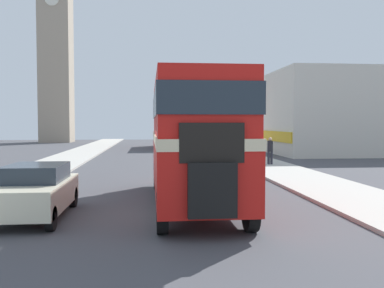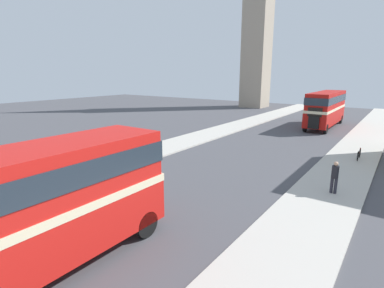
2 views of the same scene
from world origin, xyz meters
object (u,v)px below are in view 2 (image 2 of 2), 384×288
at_px(double_decker_bus, 29,205).
at_px(bus_distant, 326,106).
at_px(bicycle_on_pavement, 359,154).
at_px(pedestrian_walking, 335,176).
at_px(church_tower, 259,0).

xyz_separation_m(double_decker_bus, bus_distant, (1.12, 33.68, 0.02)).
bearing_deg(bicycle_on_pavement, double_decker_bus, -107.51).
bearing_deg(bus_distant, double_decker_bus, -91.91).
relative_size(pedestrian_walking, bicycle_on_pavement, 0.97).
xyz_separation_m(pedestrian_walking, bicycle_on_pavement, (0.19, 7.97, -0.61)).
height_order(double_decker_bus, pedestrian_walking, double_decker_bus).
bearing_deg(pedestrian_walking, bicycle_on_pavement, 88.62).
bearing_deg(pedestrian_walking, double_decker_bus, -116.74).
relative_size(bicycle_on_pavement, church_tower, 0.05).
bearing_deg(double_decker_bus, bus_distant, 88.09).
relative_size(bus_distant, pedestrian_walking, 6.05).
distance_m(double_decker_bus, bus_distant, 33.70).
distance_m(bus_distant, pedestrian_walking, 22.00).
relative_size(double_decker_bus, bus_distant, 0.91).
relative_size(pedestrian_walking, church_tower, 0.05).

